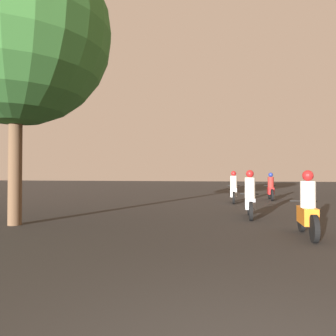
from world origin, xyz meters
TOP-DOWN VIEW (x-y plane):
  - motorcycle_orange at (1.21, 5.83)m, footprint 0.60×1.89m
  - motorcycle_silver at (0.09, 8.84)m, footprint 0.60×1.95m
  - motorcycle_white at (-0.45, 14.20)m, footprint 0.60×1.90m
  - motorcycle_red at (1.48, 16.40)m, footprint 0.60×1.98m
  - street_tree at (-6.26, 6.00)m, footprint 5.19×5.19m

SIDE VIEW (x-z plane):
  - motorcycle_orange at x=1.21m, z-range -0.15..1.33m
  - motorcycle_red at x=1.48m, z-range -0.14..1.32m
  - motorcycle_silver at x=0.09m, z-range -0.15..1.37m
  - motorcycle_white at x=-0.45m, z-range -0.14..1.39m
  - street_tree at x=-6.26m, z-range 1.36..9.28m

